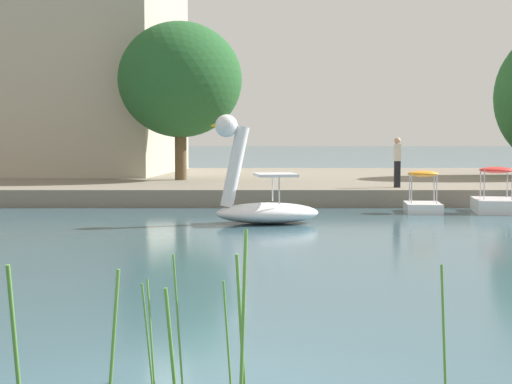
{
  "coord_description": "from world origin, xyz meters",
  "views": [
    {
      "loc": [
        0.66,
        -7.13,
        2.32
      ],
      "look_at": [
        0.65,
        17.09,
        0.76
      ],
      "focal_mm": 57.43,
      "sensor_mm": 36.0,
      "label": 1
    }
  ],
  "objects_px": {
    "pedal_boat_red": "(496,200)",
    "tree_broadleaf_behind_dock": "(181,80)",
    "swan_boat": "(262,200)",
    "pedal_boat_orange": "(423,200)",
    "person_on_path": "(398,161)"
  },
  "relations": [
    {
      "from": "pedal_boat_red",
      "to": "tree_broadleaf_behind_dock",
      "type": "xyz_separation_m",
      "value": [
        -10.81,
        8.8,
        4.41
      ]
    },
    {
      "from": "swan_boat",
      "to": "pedal_boat_orange",
      "type": "relative_size",
      "value": 1.69
    },
    {
      "from": "tree_broadleaf_behind_dock",
      "to": "swan_boat",
      "type": "bearing_deg",
      "value": -74.71
    },
    {
      "from": "tree_broadleaf_behind_dock",
      "to": "person_on_path",
      "type": "xyz_separation_m",
      "value": [
        8.24,
        -5.52,
        -3.26
      ]
    },
    {
      "from": "pedal_boat_orange",
      "to": "tree_broadleaf_behind_dock",
      "type": "relative_size",
      "value": 0.25
    },
    {
      "from": "person_on_path",
      "to": "swan_boat",
      "type": "bearing_deg",
      "value": -126.16
    },
    {
      "from": "pedal_boat_red",
      "to": "tree_broadleaf_behind_dock",
      "type": "bearing_deg",
      "value": 140.85
    },
    {
      "from": "swan_boat",
      "to": "pedal_boat_red",
      "type": "bearing_deg",
      "value": 24.63
    },
    {
      "from": "person_on_path",
      "to": "pedal_boat_orange",
      "type": "bearing_deg",
      "value": -85.56
    },
    {
      "from": "tree_broadleaf_behind_dock",
      "to": "person_on_path",
      "type": "distance_m",
      "value": 10.44
    },
    {
      "from": "swan_boat",
      "to": "person_on_path",
      "type": "bearing_deg",
      "value": 53.84
    },
    {
      "from": "swan_boat",
      "to": "pedal_boat_red",
      "type": "xyz_separation_m",
      "value": [
        7.47,
        3.42,
        -0.24
      ]
    },
    {
      "from": "swan_boat",
      "to": "tree_broadleaf_behind_dock",
      "type": "distance_m",
      "value": 13.34
    },
    {
      "from": "swan_boat",
      "to": "pedal_boat_red",
      "type": "height_order",
      "value": "swan_boat"
    },
    {
      "from": "pedal_boat_orange",
      "to": "person_on_path",
      "type": "xyz_separation_m",
      "value": [
        -0.26,
        3.29,
        1.16
      ]
    }
  ]
}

